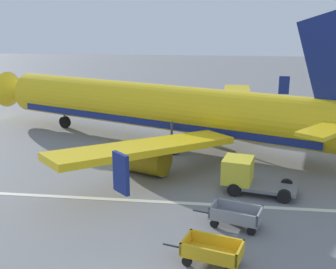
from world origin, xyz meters
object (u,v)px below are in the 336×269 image
airplane (169,109)px  baggage_cart_far_end (235,215)px  baggage_cart_fourth_in_row (212,251)px  service_truck_beside_carts (246,175)px

airplane → baggage_cart_far_end: airplane is taller
airplane → baggage_cart_fourth_in_row: airplane is taller
airplane → baggage_cart_far_end: size_ratio=9.99×
baggage_cart_fourth_in_row → service_truck_beside_carts: (1.86, 8.03, 0.50)m
airplane → baggage_cart_far_end: (5.06, -13.82, -2.45)m
airplane → service_truck_beside_carts: airplane is taller
baggage_cart_far_end → airplane: bearing=110.1°
baggage_cart_fourth_in_row → baggage_cart_far_end: (1.12, 3.53, 0.00)m
baggage_cart_fourth_in_row → baggage_cart_far_end: bearing=72.4°
baggage_cart_far_end → service_truck_beside_carts: 4.59m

